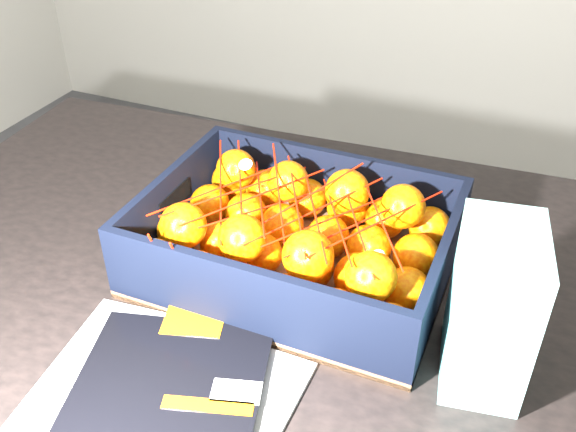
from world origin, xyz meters
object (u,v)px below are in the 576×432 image
at_px(table, 264,318).
at_px(retail_carton, 491,308).
at_px(magazine_stack, 154,413).
at_px(produce_crate, 297,250).

xyz_separation_m(table, retail_carton, (0.31, -0.07, 0.20)).
relative_size(table, magazine_stack, 3.74).
bearing_deg(retail_carton, table, 157.83).
bearing_deg(table, retail_carton, -12.58).
height_order(magazine_stack, retail_carton, retail_carton).
height_order(produce_crate, retail_carton, retail_carton).
bearing_deg(produce_crate, table, -158.80).
distance_m(table, produce_crate, 0.14).
relative_size(produce_crate, retail_carton, 2.11).
xyz_separation_m(magazine_stack, retail_carton, (0.31, 0.21, 0.09)).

